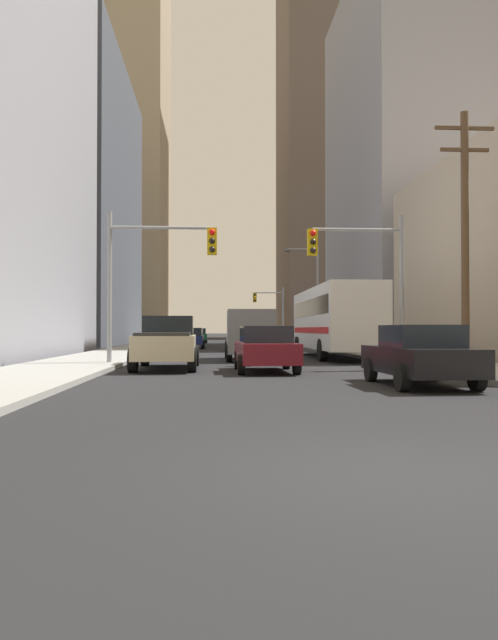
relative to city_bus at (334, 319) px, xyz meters
name	(u,v)px	position (x,y,z in m)	size (l,w,h in m)	color
ground_plane	(397,476)	(-4.19, -23.37, -1.93)	(400.00, 400.00, 0.00)	black
sidewalk_left	(156,344)	(-11.25, 26.63, -1.85)	(3.73, 160.00, 0.15)	#9E9E99
sidewalk_right	(306,343)	(2.87, 26.63, -1.85)	(3.73, 160.00, 0.15)	#9E9E99
city_bus	(334,319)	(0.00, 0.00, 0.00)	(2.67, 11.52, 3.40)	silver
pickup_truck_beige	(167,343)	(-7.61, -7.63, -1.00)	(2.20, 5.43, 1.90)	#C6B793
cargo_van_grey	(249,332)	(-4.31, -1.94, -0.64)	(2.16, 5.24, 2.26)	slate
sedan_black	(420,355)	(-0.84, -14.56, -1.16)	(1.95, 4.23, 1.52)	black
sedan_maroon	(265,349)	(-4.23, -9.40, -1.16)	(1.95, 4.25, 1.52)	maroon
sedan_silver	(240,339)	(-4.17, 10.04, -1.16)	(1.95, 4.23, 1.52)	#B7BABF
sedan_navy	(191,338)	(-7.56, 14.89, -1.16)	(1.95, 4.22, 1.52)	#141E4C
sedan_green	(198,336)	(-7.54, 32.33, -1.16)	(1.96, 4.27, 1.52)	#195938
traffic_signal_near_left	(157,262)	(-8.16, -5.71, 2.14)	(4.26, 0.44, 6.00)	gray
traffic_signal_near_right	(361,263)	(-0.06, -5.72, 2.12)	(3.90, 0.44, 6.00)	gray
traffic_signal_far_right	(270,305)	(0.21, 35.01, 2.09)	(3.32, 0.44, 6.00)	gray
utility_pole_right	(465,232)	(3.24, -7.91, 3.04)	(2.20, 0.28, 9.39)	brown
street_lamp_right	(312,286)	(1.29, 14.02, 2.63)	(2.56, 0.32, 7.50)	gray
building_left_mid_office	(19,205)	(-24.14, 27.51, 11.12)	(19.87, 24.86, 26.11)	#4C515B
building_left_far_tower	(106,110)	(-23.13, 66.95, 34.82)	(19.08, 21.02, 73.50)	tan
building_right_mid_block	(442,164)	(14.78, 23.35, 14.50)	(17.31, 21.47, 32.85)	#93939E
building_right_far_highrise	(342,146)	(15.71, 68.75, 30.27)	(20.41, 19.09, 64.39)	#66564C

